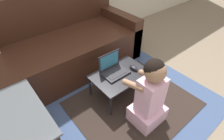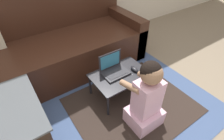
# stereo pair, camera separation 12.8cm
# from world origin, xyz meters

# --- Properties ---
(ground_plane) EXTENTS (16.00, 16.00, 0.00)m
(ground_plane) POSITION_xyz_m (0.00, 0.00, 0.00)
(ground_plane) COLOR #7F705B
(area_rug) EXTENTS (1.75, 1.47, 0.01)m
(area_rug) POSITION_xyz_m (0.14, 0.02, 0.00)
(area_rug) COLOR #3D517A
(area_rug) RESTS_ON ground_plane
(couch) EXTENTS (2.21, 0.94, 0.94)m
(couch) POSITION_xyz_m (-0.23, 1.14, 0.32)
(couch) COLOR #381E14
(couch) RESTS_ON ground_plane
(laptop_desk) EXTENTS (0.61, 0.42, 0.29)m
(laptop_desk) POSITION_xyz_m (0.14, 0.24, 0.26)
(laptop_desk) COLOR black
(laptop_desk) RESTS_ON ground_plane
(laptop) EXTENTS (0.28, 0.21, 0.22)m
(laptop) POSITION_xyz_m (0.11, 0.30, 0.33)
(laptop) COLOR #232328
(laptop) RESTS_ON laptop_desk
(computer_mouse) EXTENTS (0.06, 0.11, 0.04)m
(computer_mouse) POSITION_xyz_m (0.31, 0.20, 0.31)
(computer_mouse) COLOR black
(computer_mouse) RESTS_ON laptop_desk
(person_seated) EXTENTS (0.31, 0.38, 0.74)m
(person_seated) POSITION_xyz_m (0.10, -0.20, 0.35)
(person_seated) COLOR #E5B2CC
(person_seated) RESTS_ON ground_plane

